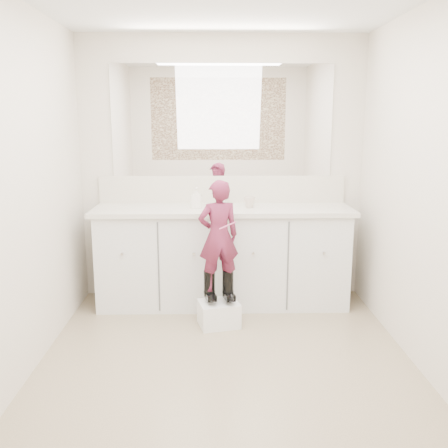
{
  "coord_description": "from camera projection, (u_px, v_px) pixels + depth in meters",
  "views": [
    {
      "loc": [
        -0.09,
        -3.12,
        1.66
      ],
      "look_at": [
        0.0,
        0.75,
        0.84
      ],
      "focal_mm": 40.0,
      "sensor_mm": 36.0,
      "label": 1
    }
  ],
  "objects": [
    {
      "name": "cup",
      "position": [
        249.0,
        202.0,
        4.4
      ],
      "size": [
        0.13,
        0.13,
        0.1
      ],
      "primitive_type": "imported",
      "rotation": [
        0.0,
        0.0,
        0.23
      ],
      "color": "beige",
      "rests_on": "countertop"
    },
    {
      "name": "faucet",
      "position": [
        222.0,
        199.0,
        4.55
      ],
      "size": [
        0.08,
        0.08,
        0.1
      ],
      "primitive_type": "cylinder",
      "color": "silver",
      "rests_on": "countertop"
    },
    {
      "name": "step_stool",
      "position": [
        219.0,
        314.0,
        4.07
      ],
      "size": [
        0.36,
        0.33,
        0.2
      ],
      "primitive_type": "cube",
      "rotation": [
        0.0,
        0.0,
        0.24
      ],
      "color": "white",
      "rests_on": "floor"
    },
    {
      "name": "toothbrush",
      "position": [
        228.0,
        226.0,
        3.86
      ],
      "size": [
        0.13,
        0.04,
        0.06
      ],
      "primitive_type": "cylinder",
      "rotation": [
        0.0,
        1.22,
        0.24
      ],
      "color": "#CD507F",
      "rests_on": "toddler"
    },
    {
      "name": "floor",
      "position": [
        226.0,
        367.0,
        3.4
      ],
      "size": [
        3.0,
        3.0,
        0.0
      ],
      "primitive_type": "plane",
      "color": "#806B54",
      "rests_on": "ground"
    },
    {
      "name": "wall_back",
      "position": [
        222.0,
        169.0,
        4.62
      ],
      "size": [
        2.6,
        0.0,
        2.6
      ],
      "primitive_type": "plane",
      "rotation": [
        1.57,
        0.0,
        0.0
      ],
      "color": "beige",
      "rests_on": "floor"
    },
    {
      "name": "mirror",
      "position": [
        222.0,
        121.0,
        4.51
      ],
      "size": [
        2.0,
        0.02,
        1.0
      ],
      "primitive_type": "cube",
      "color": "white",
      "rests_on": "wall_back"
    },
    {
      "name": "dot_panel",
      "position": [
        240.0,
        121.0,
        1.6
      ],
      "size": [
        2.0,
        0.01,
        1.2
      ],
      "primitive_type": "cube",
      "color": "#472819",
      "rests_on": "wall_front"
    },
    {
      "name": "boot_right",
      "position": [
        228.0,
        286.0,
        4.04
      ],
      "size": [
        0.13,
        0.19,
        0.26
      ],
      "primitive_type": null,
      "rotation": [
        0.0,
        0.0,
        0.24
      ],
      "color": "black",
      "rests_on": "step_stool"
    },
    {
      "name": "wall_left",
      "position": [
        19.0,
        194.0,
        3.12
      ],
      "size": [
        0.0,
        3.0,
        3.0
      ],
      "primitive_type": "plane",
      "rotation": [
        1.57,
        0.0,
        1.57
      ],
      "color": "beige",
      "rests_on": "floor"
    },
    {
      "name": "countertop",
      "position": [
        223.0,
        210.0,
        4.4
      ],
      "size": [
        2.28,
        0.58,
        0.04
      ],
      "primitive_type": "cube",
      "color": "beige",
      "rests_on": "vanity_cabinet"
    },
    {
      "name": "backsplash",
      "position": [
        222.0,
        189.0,
        4.64
      ],
      "size": [
        2.28,
        0.03,
        0.25
      ],
      "primitive_type": "cube",
      "color": "beige",
      "rests_on": "countertop"
    },
    {
      "name": "toddler",
      "position": [
        219.0,
        236.0,
        3.95
      ],
      "size": [
        0.37,
        0.29,
        0.9
      ],
      "primitive_type": "imported",
      "rotation": [
        0.0,
        0.0,
        3.38
      ],
      "color": "#A5325D",
      "rests_on": "step_stool"
    },
    {
      "name": "boot_left",
      "position": [
        209.0,
        286.0,
        4.04
      ],
      "size": [
        0.13,
        0.19,
        0.26
      ],
      "primitive_type": null,
      "rotation": [
        0.0,
        0.0,
        0.24
      ],
      "color": "black",
      "rests_on": "step_stool"
    },
    {
      "name": "wall_right",
      "position": [
        430.0,
        192.0,
        3.18
      ],
      "size": [
        0.0,
        3.0,
        3.0
      ],
      "primitive_type": "plane",
      "rotation": [
        1.57,
        0.0,
        -1.57
      ],
      "color": "beige",
      "rests_on": "floor"
    },
    {
      "name": "soap_bottle",
      "position": [
        196.0,
        198.0,
        4.37
      ],
      "size": [
        0.09,
        0.09,
        0.18
      ],
      "primitive_type": "imported",
      "rotation": [
        0.0,
        0.0,
        -0.09
      ],
      "color": "white",
      "rests_on": "countertop"
    },
    {
      "name": "vanity_cabinet",
      "position": [
        223.0,
        258.0,
        4.51
      ],
      "size": [
        2.2,
        0.55,
        0.85
      ],
      "primitive_type": "cube",
      "color": "silver",
      "rests_on": "floor"
    },
    {
      "name": "wall_front",
      "position": [
        239.0,
        257.0,
        1.68
      ],
      "size": [
        2.6,
        0.0,
        2.6
      ],
      "primitive_type": "plane",
      "rotation": [
        -1.57,
        0.0,
        0.0
      ],
      "color": "beige",
      "rests_on": "floor"
    }
  ]
}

